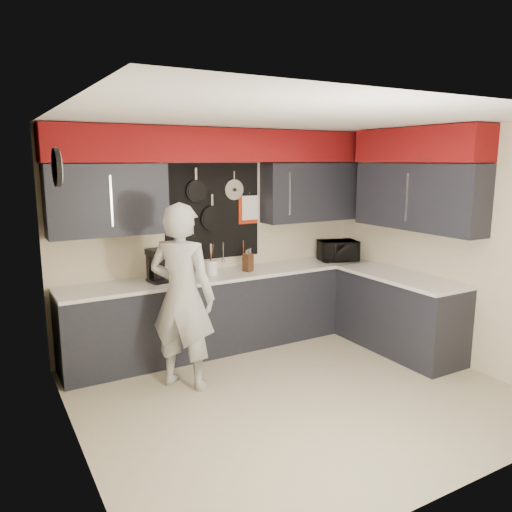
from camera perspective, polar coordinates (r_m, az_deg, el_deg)
ground at (r=5.05m, az=4.55°, el=-15.37°), size 4.00×4.00×0.00m
back_wall_assembly at (r=5.93m, az=-3.91°, el=8.71°), size 4.00×0.36×2.60m
right_wall_assembly at (r=5.97m, az=18.36°, el=7.56°), size 0.36×3.50×2.60m
left_wall_assembly at (r=3.89m, az=-20.35°, el=-3.17°), size 0.05×3.50×2.60m
base_cabinets at (r=6.02m, az=2.41°, el=-6.28°), size 3.95×2.20×0.92m
microwave at (r=6.69m, az=9.35°, el=0.60°), size 0.56×0.45×0.27m
knife_block at (r=5.98m, az=-0.91°, el=-0.74°), size 0.12×0.12×0.22m
utensil_crock at (r=5.83m, az=-5.04°, el=-1.33°), size 0.13×0.13×0.17m
coffee_maker at (r=5.56m, az=-11.20°, el=-0.97°), size 0.23×0.27×0.37m
person at (r=4.93m, az=-8.44°, el=-4.64°), size 0.78×0.80×1.85m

